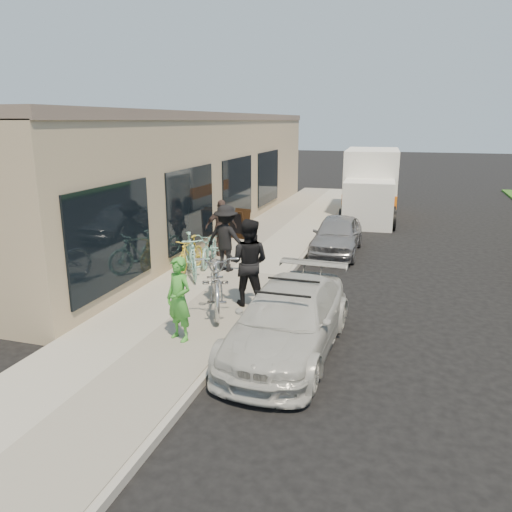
# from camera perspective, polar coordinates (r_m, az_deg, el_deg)

# --- Properties ---
(ground) EXTENTS (120.00, 120.00, 0.00)m
(ground) POSITION_cam_1_polar(r_m,az_deg,el_deg) (9.97, 1.78, -8.23)
(ground) COLOR black
(ground) RESTS_ON ground
(sidewalk) EXTENTS (3.00, 34.00, 0.15)m
(sidewalk) POSITION_cam_1_polar(r_m,az_deg,el_deg) (13.21, -3.12, -1.94)
(sidewalk) COLOR #9F9B8F
(sidewalk) RESTS_ON ground
(curb) EXTENTS (0.12, 34.00, 0.13)m
(curb) POSITION_cam_1_polar(r_m,az_deg,el_deg) (12.78, 3.43, -2.58)
(curb) COLOR #9A978D
(curb) RESTS_ON ground
(storefront) EXTENTS (3.60, 20.00, 4.22)m
(storefront) POSITION_cam_1_polar(r_m,az_deg,el_deg) (18.57, -7.34, 9.41)
(storefront) COLOR tan
(storefront) RESTS_ON ground
(bike_rack) EXTENTS (0.22, 0.53, 0.79)m
(bike_rack) POSITION_cam_1_polar(r_m,az_deg,el_deg) (13.36, -7.17, 0.61)
(bike_rack) COLOR black
(bike_rack) RESTS_ON sidewalk
(sandwich_board) EXTENTS (0.70, 0.70, 0.96)m
(sandwich_board) POSITION_cam_1_polar(r_m,az_deg,el_deg) (16.64, -1.99, 3.69)
(sandwich_board) COLOR black
(sandwich_board) RESTS_ON sidewalk
(sedan_white) EXTENTS (1.80, 4.16, 1.23)m
(sedan_white) POSITION_cam_1_polar(r_m,az_deg,el_deg) (8.82, 3.73, -7.29)
(sedan_white) COLOR beige
(sedan_white) RESTS_ON ground
(sedan_silver) EXTENTS (1.41, 3.41, 1.16)m
(sedan_silver) POSITION_cam_1_polar(r_m,az_deg,el_deg) (15.51, 9.24, 2.41)
(sedan_silver) COLOR gray
(sedan_silver) RESTS_ON ground
(moving_truck) EXTENTS (2.43, 5.78, 2.79)m
(moving_truck) POSITION_cam_1_polar(r_m,az_deg,el_deg) (21.78, 12.94, 7.65)
(moving_truck) COLOR white
(moving_truck) RESTS_ON ground
(tandem_bike) EXTENTS (1.73, 2.55, 1.27)m
(tandem_bike) POSITION_cam_1_polar(r_m,az_deg,el_deg) (10.42, -4.53, -2.62)
(tandem_bike) COLOR #BDBDBF
(tandem_bike) RESTS_ON sidewalk
(woman_rider) EXTENTS (0.65, 0.55, 1.53)m
(woman_rider) POSITION_cam_1_polar(r_m,az_deg,el_deg) (8.96, -8.80, -4.90)
(woman_rider) COLOR green
(woman_rider) RESTS_ON sidewalk
(man_standing) EXTENTS (0.93, 0.73, 1.86)m
(man_standing) POSITION_cam_1_polar(r_m,az_deg,el_deg) (10.50, -0.90, -0.73)
(man_standing) COLOR black
(man_standing) RESTS_ON sidewalk
(cruiser_bike_a) EXTENTS (1.38, 1.79, 1.08)m
(cruiser_bike_a) POSITION_cam_1_polar(r_m,az_deg,el_deg) (12.64, -7.45, 0.06)
(cruiser_bike_a) COLOR #93DCCA
(cruiser_bike_a) RESTS_ON sidewalk
(cruiser_bike_b) EXTENTS (0.93, 1.82, 0.91)m
(cruiser_bike_b) POSITION_cam_1_polar(r_m,az_deg,el_deg) (13.72, -5.29, 0.98)
(cruiser_bike_b) COLOR #93DCCA
(cruiser_bike_b) RESTS_ON sidewalk
(cruiser_bike_c) EXTENTS (0.48, 1.53, 0.91)m
(cruiser_bike_c) POSITION_cam_1_polar(r_m,az_deg,el_deg) (13.06, -7.56, 0.18)
(cruiser_bike_c) COLOR yellow
(cruiser_bike_c) RESTS_ON sidewalk
(bystander_a) EXTENTS (1.21, 0.81, 1.74)m
(bystander_a) POSITION_cam_1_polar(r_m,az_deg,el_deg) (12.97, -3.43, 2.05)
(bystander_a) COLOR black
(bystander_a) RESTS_ON sidewalk
(bystander_b) EXTENTS (0.99, 0.90, 1.62)m
(bystander_b) POSITION_cam_1_polar(r_m,az_deg,el_deg) (14.55, -4.02, 3.27)
(bystander_b) COLOR #513E3A
(bystander_b) RESTS_ON sidewalk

